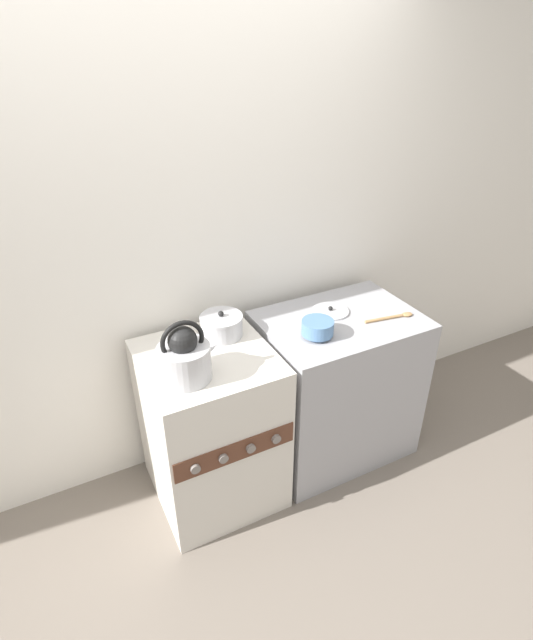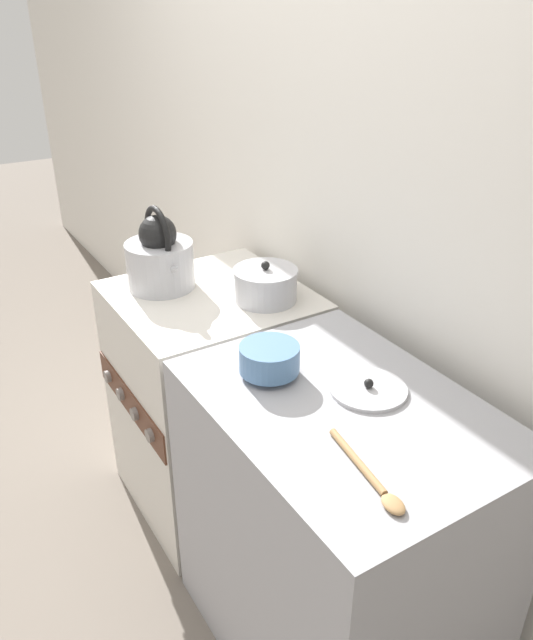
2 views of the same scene
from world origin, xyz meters
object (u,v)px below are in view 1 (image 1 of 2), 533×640
enamel_bowl (318,328)px  stove (212,427)px  cooking_pot (222,326)px  loose_pot_lid (330,311)px  kettle (185,357)px

enamel_bowl → stove: bearing=169.7°
cooking_pot → enamel_bowl: (0.40, -0.23, 0.00)m
cooking_pot → enamel_bowl: 0.47m
loose_pot_lid → kettle: bearing=-168.0°
kettle → loose_pot_lid: bearing=12.0°
kettle → enamel_bowl: bearing=1.0°
stove → enamel_bowl: 0.73m
enamel_bowl → loose_pot_lid: enamel_bowl is taller
kettle → stove: bearing=39.5°
loose_pot_lid → enamel_bowl: bearing=-138.0°
loose_pot_lid → cooking_pot: bearing=173.9°
enamel_bowl → kettle: bearing=-179.0°
enamel_bowl → loose_pot_lid: 0.26m
stove → loose_pot_lid: loose_pot_lid is taller
enamel_bowl → loose_pot_lid: bearing=42.0°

